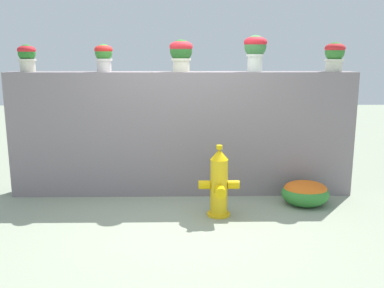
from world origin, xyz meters
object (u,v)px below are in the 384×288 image
potted_plant_0 (27,56)px  fire_hydrant (219,184)px  potted_plant_2 (181,52)px  potted_plant_1 (104,55)px  potted_plant_3 (255,48)px  flower_bush_left (305,192)px  potted_plant_4 (335,54)px

potted_plant_0 → fire_hydrant: size_ratio=0.41×
potted_plant_0 → potted_plant_2: potted_plant_2 is taller
potted_plant_2 → fire_hydrant: 1.93m
potted_plant_0 → potted_plant_1: bearing=-0.4°
potted_plant_3 → flower_bush_left: (0.64, -0.54, -1.89)m
potted_plant_2 → potted_plant_3: size_ratio=0.89×
potted_plant_0 → potted_plant_4: 4.24m
fire_hydrant → flower_bush_left: bearing=17.8°
potted_plant_0 → potted_plant_3: size_ratio=0.75×
potted_plant_4 → fire_hydrant: (-1.66, -0.97, -1.58)m
potted_plant_2 → potted_plant_4: potted_plant_2 is taller
potted_plant_1 → potted_plant_2: 1.06m
potted_plant_1 → potted_plant_3: potted_plant_3 is taller
potted_plant_3 → flower_bush_left: size_ratio=0.78×
potted_plant_1 → flower_bush_left: (2.72, -0.56, -1.79)m
potted_plant_3 → potted_plant_1: bearing=179.4°
potted_plant_0 → potted_plant_4: potted_plant_4 is taller
potted_plant_2 → fire_hydrant: size_ratio=0.49×
potted_plant_2 → potted_plant_4: (2.13, -0.00, -0.03)m
fire_hydrant → potted_plant_3: bearing=59.3°
potted_plant_1 → potted_plant_2: (1.06, 0.03, 0.04)m
potted_plant_2 → potted_plant_3: bearing=-2.8°
potted_plant_1 → fire_hydrant: (1.53, -0.94, -1.56)m
potted_plant_2 → potted_plant_0: bearing=-179.4°
potted_plant_0 → potted_plant_3: bearing=-0.5°
potted_plant_0 → potted_plant_4: (4.24, 0.02, 0.02)m
potted_plant_3 → potted_plant_4: 1.12m
potted_plant_3 → potted_plant_4: (1.11, 0.05, -0.08)m
fire_hydrant → potted_plant_4: bearing=30.3°
potted_plant_2 → potted_plant_4: size_ratio=1.08×
potted_plant_4 → flower_bush_left: (-0.47, -0.59, -1.81)m
potted_plant_1 → potted_plant_4: 3.19m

